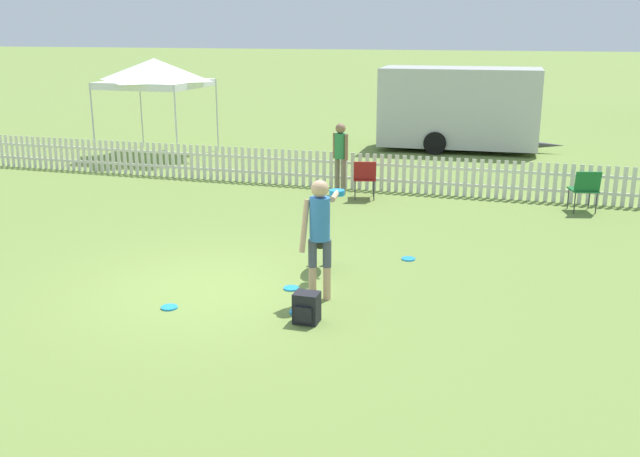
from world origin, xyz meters
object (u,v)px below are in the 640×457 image
Objects in this scene: canopy_tent_main at (155,73)px; frisbee_midfield at (291,288)px; handler_person at (320,225)px; folding_chair_blue_left at (365,176)px; frisbee_near_dog at (169,307)px; leaping_dog at (320,240)px; frisbee_far_scatter at (408,259)px; frisbee_near_handler at (298,312)px; backpack_on_grass at (307,308)px; spectator_standing at (340,152)px; equipment_trailer at (459,107)px; folding_chair_green_right at (585,187)px.

frisbee_midfield is at bearing -51.83° from canopy_tent_main.
handler_person reaches higher than folding_chair_blue_left.
frisbee_near_dog is at bearing -60.11° from canopy_tent_main.
frisbee_near_dog is at bearing -169.27° from handler_person.
leaping_dog is 1.63m from frisbee_far_scatter.
backpack_on_grass reaches higher than frisbee_near_handler.
frisbee_near_dog is 1.00× the size of frisbee_far_scatter.
leaping_dog reaches higher than frisbee_near_dog.
handler_person is at bearing 90.47° from leaping_dog.
handler_person is at bearing 27.55° from frisbee_near_dog.
handler_person is 1.05× the size of spectator_standing.
handler_person is 0.30× the size of equipment_trailer.
frisbee_midfield is at bearing -96.34° from equipment_trailer.
backpack_on_grass is 7.47m from spectator_standing.
backpack_on_grass is at bearing -52.73° from canopy_tent_main.
frisbee_midfield is at bearing 39.40° from folding_chair_green_right.
folding_chair_green_right reaches higher than frisbee_near_handler.
frisbee_far_scatter is 5.01m from spectator_standing.
frisbee_midfield is 0.26× the size of folding_chair_green_right.
handler_person is at bearing -23.06° from frisbee_midfield.
frisbee_midfield is 1.26m from backpack_on_grass.
handler_person is 4.22× the size of backpack_on_grass.
backpack_on_grass is 0.14× the size of canopy_tent_main.
backpack_on_grass is 8.00m from folding_chair_green_right.
spectator_standing is at bearing 86.29° from handler_person.
frisbee_near_handler is 0.56× the size of backpack_on_grass.
folding_chair_green_right is 0.55× the size of spectator_standing.
leaping_dog is 5.04× the size of frisbee_midfield.
folding_chair_blue_left is at bearing -13.16° from folding_chair_green_right.
folding_chair_blue_left is 0.54× the size of spectator_standing.
canopy_tent_main is at bearing 119.89° from frisbee_near_dog.
spectator_standing is 0.29× the size of equipment_trailer.
frisbee_far_scatter is at bearing 48.20° from frisbee_near_dog.
leaping_dog is at bearing 80.99° from folding_chair_blue_left.
frisbee_midfield is at bearing 122.23° from spectator_standing.
folding_chair_green_right is at bearing 60.41° from frisbee_near_handler.
folding_chair_green_right is at bearing 167.45° from folding_chair_blue_left.
frisbee_near_dog is at bearing 36.84° from folding_chair_green_right.
frisbee_near_dog is (-1.85, -0.96, -1.06)m from handler_person.
frisbee_far_scatter is (1.38, 1.86, 0.00)m from frisbee_midfield.
frisbee_near_dog is at bearing -138.53° from frisbee_midfield.
handler_person reaches higher than folding_chair_green_right.
frisbee_near_dog is 0.04× the size of equipment_trailer.
spectator_standing is at bearing 98.99° from frisbee_midfield.
leaping_dog reaches higher than backpack_on_grass.
equipment_trailer is (0.87, 13.20, 1.31)m from frisbee_midfield.
equipment_trailer is (0.36, 13.42, 0.25)m from handler_person.
frisbee_near_dog is 12.58m from canopy_tent_main.
handler_person is 1.29m from leaping_dog.
frisbee_far_scatter is at bearing 98.57° from folding_chair_blue_left.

